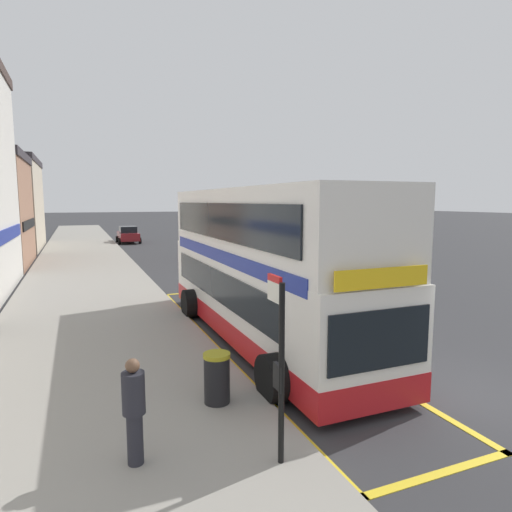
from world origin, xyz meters
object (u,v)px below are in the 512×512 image
at_px(parked_car_maroon_across, 128,235).
at_px(parked_car_navy_ahead, 216,243).
at_px(double_decker_bus, 260,270).
at_px(pedestrian_waiting_near_sign, 134,407).
at_px(litter_bin, 217,378).
at_px(bus_stop_sign, 279,355).
at_px(parked_car_maroon_kerbside, 235,249).

bearing_deg(parked_car_maroon_across, parked_car_navy_ahead, 115.11).
xyz_separation_m(double_decker_bus, parked_car_navy_ahead, (5.21, 21.21, -1.27)).
relative_size(double_decker_bus, parked_car_navy_ahead, 2.63).
xyz_separation_m(parked_car_maroon_across, pedestrian_waiting_near_sign, (-3.94, -37.58, 0.23)).
xyz_separation_m(parked_car_maroon_across, litter_bin, (-2.21, -36.11, -0.16)).
distance_m(double_decker_bus, parked_car_navy_ahead, 21.88).
distance_m(bus_stop_sign, parked_car_navy_ahead, 28.23).
bearing_deg(litter_bin, parked_car_maroon_kerbside, 69.45).
xyz_separation_m(parked_car_navy_ahead, pedestrian_waiting_near_sign, (-9.47, -26.49, 0.23)).
relative_size(parked_car_navy_ahead, parked_car_maroon_kerbside, 1.00).
distance_m(double_decker_bus, bus_stop_sign, 6.41).
relative_size(parked_car_maroon_across, pedestrian_waiting_near_sign, 2.57).
bearing_deg(double_decker_bus, parked_car_maroon_kerbside, 72.94).
relative_size(double_decker_bus, parked_car_maroon_across, 2.63).
xyz_separation_m(pedestrian_waiting_near_sign, litter_bin, (1.73, 1.47, -0.39)).
bearing_deg(double_decker_bus, parked_car_maroon_across, 90.56).
height_order(parked_car_maroon_kerbside, litter_bin, parked_car_maroon_kerbside).
bearing_deg(litter_bin, parked_car_maroon_across, 86.50).
height_order(bus_stop_sign, pedestrian_waiting_near_sign, bus_stop_sign).
height_order(parked_car_navy_ahead, pedestrian_waiting_near_sign, pedestrian_waiting_near_sign).
height_order(parked_car_maroon_kerbside, pedestrian_waiting_near_sign, pedestrian_waiting_near_sign).
height_order(double_decker_bus, pedestrian_waiting_near_sign, double_decker_bus).
relative_size(bus_stop_sign, parked_car_maroon_across, 0.67).
bearing_deg(parked_car_maroon_kerbside, pedestrian_waiting_near_sign, -111.74).
distance_m(bus_stop_sign, parked_car_maroon_kerbside, 23.34).
bearing_deg(double_decker_bus, bus_stop_sign, -110.35).
xyz_separation_m(double_decker_bus, pedestrian_waiting_near_sign, (-4.26, -5.28, -1.04)).
distance_m(double_decker_bus, pedestrian_waiting_near_sign, 6.86).
bearing_deg(litter_bin, parked_car_navy_ahead, 72.82).
distance_m(double_decker_bus, litter_bin, 4.79).
height_order(double_decker_bus, parked_car_maroon_kerbside, double_decker_bus).
xyz_separation_m(parked_car_maroon_kerbside, litter_bin, (-7.49, -19.99, -0.16)).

